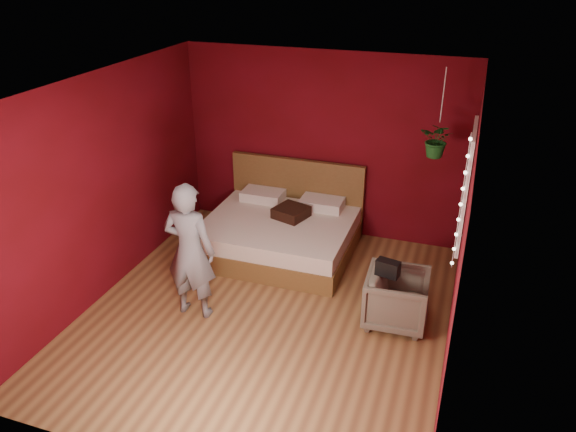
# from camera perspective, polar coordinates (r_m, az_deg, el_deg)

# --- Properties ---
(floor) EXTENTS (4.50, 4.50, 0.00)m
(floor) POSITION_cam_1_polar(r_m,az_deg,el_deg) (6.56, -2.16, -9.77)
(floor) COLOR olive
(floor) RESTS_ON ground
(room_walls) EXTENTS (4.04, 4.54, 2.62)m
(room_walls) POSITION_cam_1_polar(r_m,az_deg,el_deg) (5.74, -2.43, 3.96)
(room_walls) COLOR #600A15
(room_walls) RESTS_ON ground
(window) EXTENTS (0.05, 0.97, 1.27)m
(window) POSITION_cam_1_polar(r_m,az_deg,el_deg) (6.30, 17.65, 3.00)
(window) COLOR white
(window) RESTS_ON room_walls
(fairy_lights) EXTENTS (0.04, 0.04, 1.45)m
(fairy_lights) POSITION_cam_1_polar(r_m,az_deg,el_deg) (5.81, 17.14, 1.14)
(fairy_lights) COLOR silver
(fairy_lights) RESTS_ON room_walls
(bed) EXTENTS (1.96, 1.67, 1.08)m
(bed) POSITION_cam_1_polar(r_m,az_deg,el_deg) (7.68, -0.72, -1.55)
(bed) COLOR brown
(bed) RESTS_ON ground
(person) EXTENTS (0.59, 0.40, 1.60)m
(person) POSITION_cam_1_polar(r_m,az_deg,el_deg) (6.23, -9.94, -3.53)
(person) COLOR slate
(person) RESTS_ON ground
(armchair) EXTENTS (0.72, 0.70, 0.62)m
(armchair) POSITION_cam_1_polar(r_m,az_deg,el_deg) (6.34, 11.01, -8.25)
(armchair) COLOR #6C6655
(armchair) RESTS_ON ground
(handbag) EXTENTS (0.27, 0.18, 0.18)m
(handbag) POSITION_cam_1_polar(r_m,az_deg,el_deg) (6.09, 10.12, -5.24)
(handbag) COLOR black
(handbag) RESTS_ON armchair
(throw_pillow) EXTENTS (0.50, 0.50, 0.14)m
(throw_pillow) POSITION_cam_1_polar(r_m,az_deg,el_deg) (7.56, 0.32, 0.38)
(throw_pillow) COLOR black
(throw_pillow) RESTS_ON bed
(hanging_plant) EXTENTS (0.46, 0.43, 1.06)m
(hanging_plant) POSITION_cam_1_polar(r_m,az_deg,el_deg) (6.85, 14.97, 7.48)
(hanging_plant) COLOR silver
(hanging_plant) RESTS_ON room_walls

